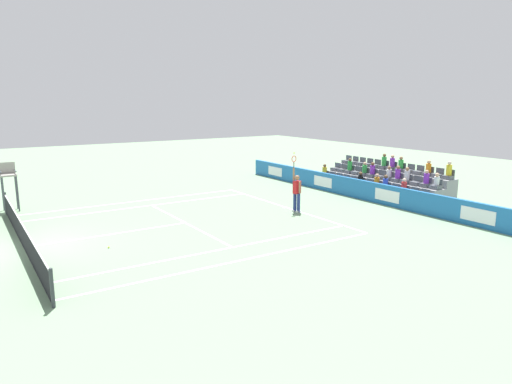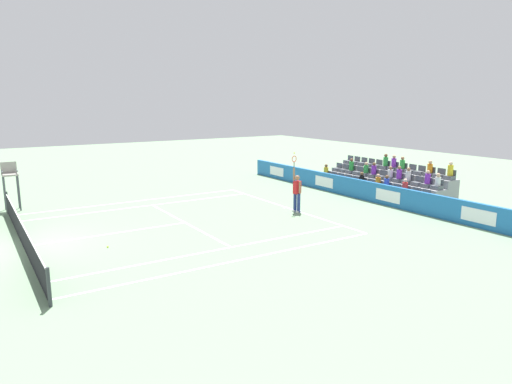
% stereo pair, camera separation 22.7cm
% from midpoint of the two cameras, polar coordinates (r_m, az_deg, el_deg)
% --- Properties ---
extents(ground_plane, '(80.00, 80.00, 0.00)m').
position_cam_midpoint_polar(ground_plane, '(19.07, -26.30, -6.05)').
color(ground_plane, gray).
extents(line_baseline, '(10.97, 0.10, 0.01)m').
position_cam_midpoint_polar(line_baseline, '(23.31, 4.04, -1.90)').
color(line_baseline, white).
rests_on(line_baseline, ground).
extents(line_service, '(8.23, 0.10, 0.01)m').
position_cam_midpoint_polar(line_service, '(20.62, -8.37, -3.73)').
color(line_service, white).
rests_on(line_service, ground).
extents(line_centre_service, '(0.10, 6.40, 0.01)m').
position_cam_midpoint_polar(line_centre_service, '(19.60, -16.97, -4.90)').
color(line_centre_service, white).
rests_on(line_centre_service, ground).
extents(line_singles_sideline_left, '(0.10, 11.89, 0.01)m').
position_cam_midpoint_polar(line_singles_sideline_left, '(24.20, -13.34, -1.69)').
color(line_singles_sideline_left, white).
rests_on(line_singles_sideline_left, ground).
extents(line_singles_sideline_right, '(0.10, 11.89, 0.01)m').
position_cam_midpoint_polar(line_singles_sideline_right, '(16.88, -4.04, -7.02)').
color(line_singles_sideline_right, white).
rests_on(line_singles_sideline_right, ground).
extents(line_doubles_sideline_left, '(0.10, 11.89, 0.01)m').
position_cam_midpoint_polar(line_doubles_sideline_left, '(25.47, -14.36, -1.10)').
color(line_doubles_sideline_left, white).
rests_on(line_doubles_sideline_left, ground).
extents(line_doubles_sideline_right, '(0.10, 11.89, 0.01)m').
position_cam_midpoint_polar(line_doubles_sideline_right, '(15.75, -1.65, -8.35)').
color(line_doubles_sideline_right, white).
rests_on(line_doubles_sideline_right, ground).
extents(line_centre_mark, '(0.10, 0.20, 0.01)m').
position_cam_midpoint_polar(line_centre_mark, '(23.25, 3.84, -1.93)').
color(line_centre_mark, white).
rests_on(line_centre_mark, ground).
extents(sponsor_barrier, '(19.65, 0.22, 1.04)m').
position_cam_midpoint_polar(sponsor_barrier, '(26.16, 12.25, 0.47)').
color(sponsor_barrier, '#1E66AD').
rests_on(sponsor_barrier, ground).
extents(tennis_net, '(11.97, 0.10, 1.07)m').
position_cam_midpoint_polar(tennis_net, '(18.94, -26.43, -4.62)').
color(tennis_net, '#33383D').
rests_on(tennis_net, ground).
extents(tennis_player, '(0.53, 0.39, 2.85)m').
position_cam_midpoint_polar(tennis_player, '(22.25, 5.33, 0.05)').
color(tennis_player, navy).
rests_on(tennis_player, ground).
extents(umpire_chair, '(0.70, 0.70, 2.34)m').
position_cam_midpoint_polar(umpire_chair, '(25.37, -27.68, 1.40)').
color(umpire_chair, '#474C54').
rests_on(umpire_chair, ground).
extents(stadium_stand, '(8.06, 2.85, 2.20)m').
position_cam_midpoint_polar(stadium_stand, '(27.79, 15.69, 1.01)').
color(stadium_stand, gray).
rests_on(stadium_stand, ground).
extents(loose_tennis_ball, '(0.07, 0.07, 0.07)m').
position_cam_midpoint_polar(loose_tennis_ball, '(17.82, -17.37, -6.42)').
color(loose_tennis_ball, '#D1E533').
rests_on(loose_tennis_ball, ground).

